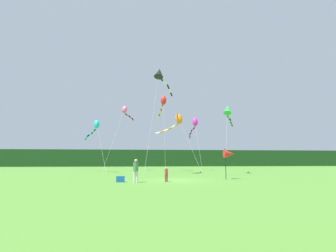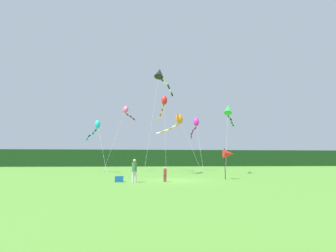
{
  "view_description": "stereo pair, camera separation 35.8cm",
  "coord_description": "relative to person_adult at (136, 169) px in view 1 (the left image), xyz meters",
  "views": [
    {
      "loc": [
        -2.71,
        -19.68,
        1.59
      ],
      "look_at": [
        0.0,
        6.0,
        5.19
      ],
      "focal_mm": 26.28,
      "sensor_mm": 36.0,
      "label": 1
    },
    {
      "loc": [
        -2.36,
        -19.72,
        1.59
      ],
      "look_at": [
        0.0,
        6.0,
        5.19
      ],
      "focal_mm": 26.28,
      "sensor_mm": 36.0,
      "label": 2
    }
  ],
  "objects": [
    {
      "name": "kite_magenta",
      "position": [
        8.8,
        20.44,
        6.46
      ],
      "size": [
        0.85,
        10.32,
        8.48
      ],
      "color": "#B2B2B2",
      "rests_on": "ground"
    },
    {
      "name": "kite_orange",
      "position": [
        4.74,
        11.87,
        5.56
      ],
      "size": [
        5.01,
        5.79,
        7.44
      ],
      "color": "#B2B2B2",
      "rests_on": "ground"
    },
    {
      "name": "cooler_box",
      "position": [
        -1.11,
        0.43,
        -0.72
      ],
      "size": [
        0.59,
        0.36,
        0.43
      ],
      "primitive_type": "cube",
      "color": "#1959B2",
      "rests_on": "ground"
    },
    {
      "name": "kite_red",
      "position": [
        3.44,
        17.56,
        9.24
      ],
      "size": [
        1.08,
        8.82,
        11.17
      ],
      "color": "#B2B2B2",
      "rests_on": "ground"
    },
    {
      "name": "person_adult",
      "position": [
        0.0,
        0.0,
        0.0
      ],
      "size": [
        0.37,
        0.37,
        1.67
      ],
      "color": "silver",
      "rests_on": "ground"
    },
    {
      "name": "kite_green",
      "position": [
        10.75,
        10.25,
        6.6
      ],
      "size": [
        3.66,
        6.9,
        8.41
      ],
      "color": "#B2B2B2",
      "rests_on": "ground"
    },
    {
      "name": "person_child",
      "position": [
        2.25,
        0.35,
        -0.32
      ],
      "size": [
        0.24,
        0.24,
        1.09
      ],
      "color": "#B23338",
      "rests_on": "ground"
    },
    {
      "name": "ground_plane",
      "position": [
        3.14,
        1.54,
        -0.93
      ],
      "size": [
        120.0,
        120.0,
        0.0
      ],
      "primitive_type": "plane",
      "color": "#4C842D"
    },
    {
      "name": "kite_rainbow",
      "position": [
        -2.27,
        19.84,
        8.31
      ],
      "size": [
        3.75,
        7.52,
        10.07
      ],
      "color": "#B2B2B2",
      "rests_on": "ground"
    },
    {
      "name": "distant_treeline",
      "position": [
        3.14,
        46.54,
        1.19
      ],
      "size": [
        108.0,
        2.96,
        4.24
      ],
      "primitive_type": "cube",
      "color": "#193D19",
      "rests_on": "ground"
    },
    {
      "name": "kite_cyan",
      "position": [
        -5.88,
        15.19,
        5.04
      ],
      "size": [
        4.59,
        8.47,
        6.96
      ],
      "color": "#B2B2B2",
      "rests_on": "ground"
    },
    {
      "name": "banner_flag_pole",
      "position": [
        7.83,
        2.27,
        1.17
      ],
      "size": [
        0.9,
        0.7,
        2.59
      ],
      "color": "black",
      "rests_on": "ground"
    },
    {
      "name": "kite_black",
      "position": [
        2.43,
        9.51,
        10.58
      ],
      "size": [
        3.81,
        8.0,
        12.37
      ],
      "color": "#B2B2B2",
      "rests_on": "ground"
    }
  ]
}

